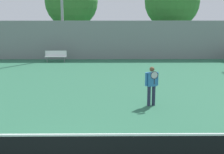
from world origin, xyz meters
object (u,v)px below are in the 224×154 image
(tennis_net, at_px, (47,154))
(bench_courtside_far, at_px, (56,55))
(tree_dark_dense, at_px, (71,2))
(tree_green_tall, at_px, (172,1))
(tennis_player, at_px, (152,84))

(tennis_net, distance_m, bench_courtside_far, 16.76)
(tennis_net, bearing_deg, tree_dark_dense, 95.09)
(tennis_net, distance_m, tree_dark_dense, 24.45)
(tree_dark_dense, bearing_deg, bench_courtside_far, -93.22)
(bench_courtside_far, height_order, tree_dark_dense, tree_dark_dense)
(bench_courtside_far, xyz_separation_m, tree_green_tall, (9.61, 4.91, 4.07))
(bench_courtside_far, xyz_separation_m, tree_dark_dense, (0.42, 7.45, 4.13))
(tree_green_tall, relative_size, tree_dark_dense, 0.97)
(bench_courtside_far, distance_m, tree_green_tall, 11.53)
(tennis_player, height_order, tree_dark_dense, tree_dark_dense)
(tennis_player, distance_m, tree_dark_dense, 19.65)
(tree_dark_dense, bearing_deg, tree_green_tall, -15.43)
(bench_courtside_far, distance_m, tree_dark_dense, 8.53)
(tennis_net, distance_m, tree_green_tall, 22.96)
(tennis_net, height_order, bench_courtside_far, tennis_net)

